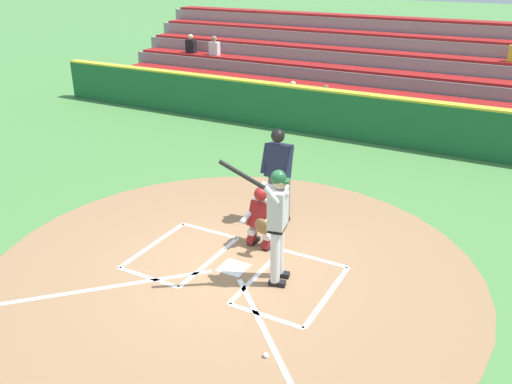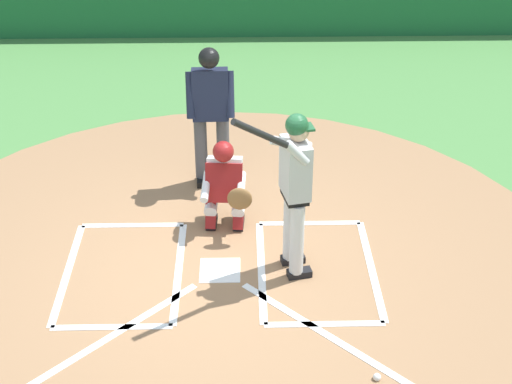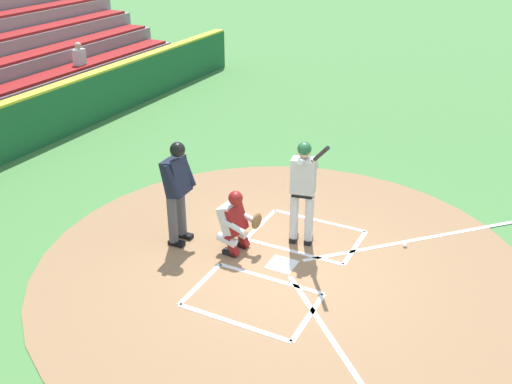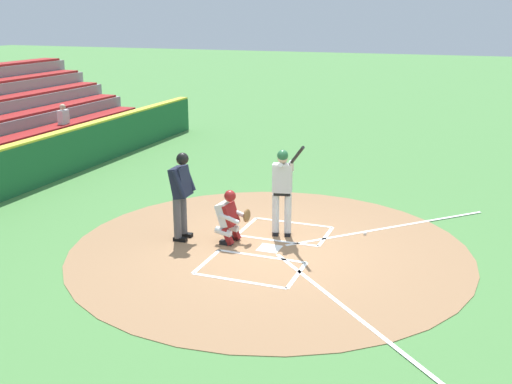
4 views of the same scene
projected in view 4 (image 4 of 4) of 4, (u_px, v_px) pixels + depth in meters
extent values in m
plane|color=#4C8442|center=(269.00, 249.00, 12.23)|extent=(120.00, 120.00, 0.00)
cylinder|color=#99704C|center=(269.00, 249.00, 12.22)|extent=(8.00, 8.00, 0.01)
cube|color=white|center=(269.00, 248.00, 12.22)|extent=(0.44, 0.44, 0.01)
cube|color=white|center=(247.00, 226.00, 13.47)|extent=(1.20, 0.08, 0.01)
cube|color=white|center=(326.00, 236.00, 12.86)|extent=(1.20, 0.08, 0.01)
cube|color=white|center=(277.00, 241.00, 12.62)|extent=(0.08, 1.80, 0.01)
cube|color=white|center=(294.00, 223.00, 13.70)|extent=(0.08, 1.80, 0.01)
cube|color=white|center=(207.00, 261.00, 11.58)|extent=(1.20, 0.08, 0.01)
cube|color=white|center=(297.00, 275.00, 10.98)|extent=(1.20, 0.08, 0.01)
cube|color=white|center=(262.00, 256.00, 11.82)|extent=(0.08, 1.80, 0.01)
cube|color=white|center=(239.00, 281.00, 10.74)|extent=(0.08, 1.80, 0.01)
cube|color=white|center=(350.00, 312.00, 9.63)|extent=(3.73, 3.73, 0.01)
cube|color=white|center=(391.00, 227.00, 13.40)|extent=(3.73, 3.73, 0.01)
cylinder|color=silver|center=(276.00, 213.00, 12.81)|extent=(0.15, 0.15, 0.84)
cube|color=black|center=(276.00, 233.00, 12.98)|extent=(0.28, 0.17, 0.09)
cylinder|color=silver|center=(288.00, 214.00, 12.77)|extent=(0.15, 0.15, 0.84)
cube|color=black|center=(288.00, 234.00, 12.94)|extent=(0.28, 0.17, 0.09)
cube|color=black|center=(282.00, 192.00, 12.66)|extent=(0.29, 0.38, 0.10)
cube|color=#BCBCBC|center=(282.00, 178.00, 12.57)|extent=(0.32, 0.44, 0.60)
sphere|color=tan|center=(283.00, 158.00, 12.47)|extent=(0.21, 0.21, 0.21)
sphere|color=#1E512D|center=(283.00, 155.00, 12.43)|extent=(0.23, 0.23, 0.23)
cube|color=#1E512D|center=(283.00, 156.00, 12.55)|extent=(0.14, 0.19, 0.02)
cylinder|color=#BCBCBC|center=(281.00, 165.00, 12.44)|extent=(0.44, 0.18, 0.21)
cylinder|color=#BCBCBC|center=(292.00, 166.00, 12.41)|extent=(0.28, 0.14, 0.29)
cylinder|color=black|center=(297.00, 156.00, 11.97)|extent=(0.62, 0.49, 0.53)
cylinder|color=black|center=(291.00, 163.00, 12.35)|extent=(0.10, 0.11, 0.08)
cube|color=black|center=(233.00, 238.00, 12.69)|extent=(0.14, 0.27, 0.09)
cube|color=maroon|center=(235.00, 231.00, 12.63)|extent=(0.14, 0.25, 0.37)
cylinder|color=silver|center=(231.00, 227.00, 12.65)|extent=(0.18, 0.37, 0.21)
cube|color=black|center=(226.00, 243.00, 12.41)|extent=(0.14, 0.27, 0.09)
cube|color=maroon|center=(228.00, 236.00, 12.35)|extent=(0.14, 0.25, 0.37)
cylinder|color=silver|center=(223.00, 232.00, 12.37)|extent=(0.18, 0.37, 0.21)
cube|color=silver|center=(226.00, 214.00, 12.42)|extent=(0.43, 0.39, 0.52)
cube|color=maroon|center=(231.00, 214.00, 12.37)|extent=(0.44, 0.25, 0.46)
sphere|color=beige|center=(229.00, 197.00, 12.28)|extent=(0.21, 0.21, 0.21)
sphere|color=maroon|center=(230.00, 196.00, 12.27)|extent=(0.24, 0.24, 0.24)
cylinder|color=silver|center=(238.00, 213.00, 12.53)|extent=(0.12, 0.45, 0.20)
cylinder|color=silver|center=(229.00, 219.00, 12.18)|extent=(0.12, 0.45, 0.20)
ellipsoid|color=brown|center=(247.00, 216.00, 12.45)|extent=(0.29, 0.12, 0.28)
cylinder|color=#4C4C51|center=(183.00, 214.00, 12.74)|extent=(0.16, 0.16, 0.86)
cube|color=black|center=(186.00, 235.00, 12.86)|extent=(0.14, 0.28, 0.09)
cylinder|color=#4C4C51|center=(177.00, 218.00, 12.49)|extent=(0.16, 0.16, 0.86)
cube|color=black|center=(180.00, 239.00, 12.61)|extent=(0.14, 0.28, 0.09)
cube|color=#191E33|center=(181.00, 182.00, 12.39)|extent=(0.45, 0.38, 0.66)
sphere|color=brown|center=(182.00, 160.00, 12.24)|extent=(0.22, 0.22, 0.22)
sphere|color=black|center=(183.00, 159.00, 12.23)|extent=(0.25, 0.25, 0.25)
cylinder|color=#191E33|center=(189.00, 178.00, 12.58)|extent=(0.11, 0.29, 0.56)
cylinder|color=#191E33|center=(179.00, 184.00, 12.14)|extent=(0.11, 0.29, 0.56)
sphere|color=white|center=(365.00, 234.00, 12.96)|extent=(0.07, 0.07, 0.07)
cube|color=white|center=(63.00, 117.00, 20.22)|extent=(0.36, 0.22, 0.46)
sphere|color=beige|center=(63.00, 107.00, 20.13)|extent=(0.20, 0.20, 0.20)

